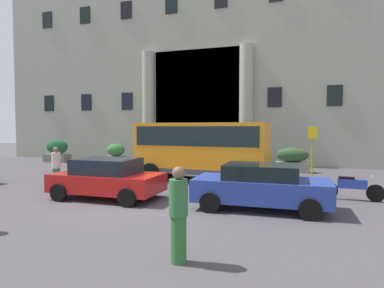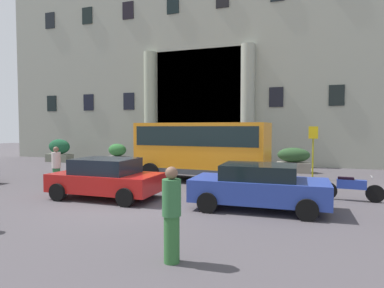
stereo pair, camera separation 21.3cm
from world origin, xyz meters
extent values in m
cube|color=#4A454A|center=(0.00, 0.00, -0.06)|extent=(80.00, 64.00, 0.12)
cube|color=#999B8B|center=(0.00, 17.50, 10.33)|extent=(36.52, 9.00, 20.67)
cube|color=black|center=(-1.79, 13.06, 4.04)|extent=(6.27, 0.12, 8.08)
cylinder|color=#97A087|center=(-5.39, 12.75, 4.04)|extent=(0.93, 0.93, 8.08)
cylinder|color=#989D8C|center=(1.81, 12.75, 4.04)|extent=(0.93, 0.93, 8.08)
cube|color=black|center=(-14.61, 12.96, 4.55)|extent=(0.91, 0.08, 1.29)
cube|color=black|center=(-10.96, 12.96, 4.55)|extent=(0.91, 0.08, 1.29)
cube|color=black|center=(-7.30, 12.96, 4.55)|extent=(0.91, 0.08, 1.29)
cube|color=black|center=(3.65, 12.96, 4.55)|extent=(0.91, 0.08, 1.29)
cube|color=black|center=(7.30, 12.96, 4.55)|extent=(0.91, 0.08, 1.29)
cube|color=black|center=(-14.61, 12.96, 11.37)|extent=(0.91, 0.08, 1.29)
cube|color=black|center=(-10.96, 12.96, 11.37)|extent=(0.91, 0.08, 1.29)
cube|color=black|center=(-7.30, 12.96, 11.37)|extent=(0.91, 0.08, 1.29)
cube|color=black|center=(-3.65, 12.96, 11.37)|extent=(0.91, 0.08, 1.29)
cube|color=orange|center=(0.89, 5.50, 1.61)|extent=(6.25, 2.59, 2.33)
cube|color=black|center=(0.89, 5.50, 2.17)|extent=(5.89, 2.60, 0.89)
cube|color=black|center=(3.90, 5.36, 1.98)|extent=(0.15, 1.94, 1.11)
cube|color=#3F4448|center=(0.89, 5.50, 0.57)|extent=(6.25, 2.63, 0.24)
cylinder|color=black|center=(3.09, 6.55, 0.45)|extent=(0.91, 0.32, 0.90)
cylinder|color=black|center=(2.99, 4.25, 0.45)|extent=(0.91, 0.32, 0.90)
cylinder|color=black|center=(-1.21, 6.75, 0.45)|extent=(0.91, 0.32, 0.90)
cylinder|color=black|center=(-1.31, 4.45, 0.45)|extent=(0.91, 0.32, 0.90)
cylinder|color=#9D991A|center=(5.88, 7.70, 1.28)|extent=(0.08, 0.08, 2.56)
cube|color=yellow|center=(5.88, 7.67, 2.31)|extent=(0.44, 0.03, 0.60)
cube|color=gray|center=(4.90, 10.14, 0.29)|extent=(1.87, 0.90, 0.57)
ellipsoid|color=#2C4E2A|center=(4.90, 10.14, 0.99)|extent=(1.79, 0.81, 0.84)
cube|color=slate|center=(1.88, 10.46, 0.29)|extent=(1.56, 0.99, 0.58)
ellipsoid|color=#2D4C2A|center=(1.88, 10.46, 0.96)|extent=(1.50, 0.89, 0.77)
cube|color=gray|center=(-7.04, 10.81, 0.26)|extent=(1.41, 0.90, 0.53)
ellipsoid|color=#2F6E32|center=(-7.04, 10.81, 0.97)|extent=(1.35, 0.81, 0.88)
cube|color=#686C5B|center=(-11.74, 10.43, 0.29)|extent=(1.90, 0.84, 0.59)
ellipsoid|color=#195030|center=(-11.74, 10.43, 1.14)|extent=(1.82, 0.75, 1.10)
cube|color=#263D98|center=(4.18, 0.88, 0.61)|extent=(4.19, 1.92, 0.69)
cube|color=black|center=(4.18, 0.88, 1.19)|extent=(2.28, 1.67, 0.46)
cylinder|color=black|center=(5.58, 1.83, 0.31)|extent=(0.62, 0.21, 0.62)
cylinder|color=black|center=(5.61, -0.02, 0.31)|extent=(0.62, 0.21, 0.62)
cylinder|color=black|center=(2.75, 1.78, 0.31)|extent=(0.62, 0.21, 0.62)
cylinder|color=black|center=(2.78, -0.07, 0.31)|extent=(0.62, 0.21, 0.62)
cube|color=red|center=(-1.27, 0.71, 0.59)|extent=(3.92, 1.89, 0.64)
cube|color=black|center=(-1.27, 0.71, 1.18)|extent=(2.12, 1.66, 0.54)
cylinder|color=black|center=(0.06, 1.65, 0.31)|extent=(0.62, 0.20, 0.62)
cylinder|color=black|center=(0.07, -0.23, 0.31)|extent=(0.62, 0.20, 0.62)
cylinder|color=black|center=(-2.60, 1.64, 0.31)|extent=(0.62, 0.20, 0.62)
cylinder|color=black|center=(-2.59, -0.24, 0.31)|extent=(0.62, 0.20, 0.62)
cylinder|color=black|center=(7.82, 3.10, 0.30)|extent=(0.61, 0.14, 0.60)
cylinder|color=black|center=(6.34, 3.20, 0.30)|extent=(0.61, 0.16, 0.60)
cube|color=#253EA2|center=(7.08, 3.15, 0.58)|extent=(0.96, 0.30, 0.32)
cube|color=black|center=(6.90, 3.16, 0.76)|extent=(0.53, 0.23, 0.12)
cylinder|color=#A5A5A8|center=(7.70, 3.11, 0.88)|extent=(0.06, 0.55, 0.03)
cylinder|color=#276D3C|center=(-4.32, 1.68, 0.43)|extent=(0.30, 0.30, 0.86)
cylinder|color=beige|center=(-4.32, 1.68, 1.20)|extent=(0.36, 0.36, 0.67)
sphere|color=brown|center=(-4.32, 1.68, 1.64)|extent=(0.23, 0.23, 0.23)
cylinder|color=#2F6732|center=(3.17, -3.81, 0.45)|extent=(0.30, 0.30, 0.90)
cylinder|color=#306839|center=(3.17, -3.81, 1.25)|extent=(0.36, 0.36, 0.69)
sphere|color=brown|center=(3.17, -3.81, 1.72)|extent=(0.24, 0.24, 0.24)
camera|label=1|loc=(5.35, -9.60, 2.57)|focal=31.04mm
camera|label=2|loc=(5.55, -9.53, 2.57)|focal=31.04mm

